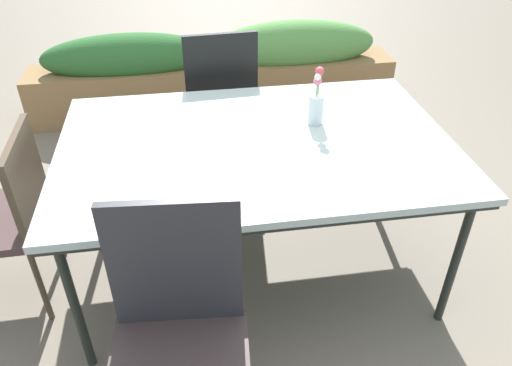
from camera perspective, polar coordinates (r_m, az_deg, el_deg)
The scene contains 7 objects.
ground_plane at distance 2.73m, azimuth 1.28°, elevation -10.02°, with size 12.00×12.00×0.00m, color #756B5B.
dining_table at distance 2.32m, azimuth 0.00°, elevation 3.92°, with size 1.80×1.18×0.77m.
chair_near_left at distance 1.74m, azimuth -8.93°, elevation -16.63°, with size 0.51×0.51×1.02m.
chair_end_left at distance 2.58m, azimuth -27.16°, elevation -2.84°, with size 0.49×0.49×0.88m.
chair_far_side at distance 3.14m, azimuth -4.18°, elevation 9.54°, with size 0.47×0.47×1.04m.
flower_vase at distance 2.42m, azimuth 6.92°, elevation 9.01°, with size 0.07×0.07×0.29m.
planter_box at distance 4.19m, azimuth -4.65°, elevation 12.59°, with size 2.97×0.39×0.73m.
Camera 1 is at (-0.36, -1.90, 1.93)m, focal length 34.88 mm.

